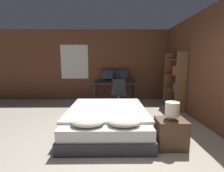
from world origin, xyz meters
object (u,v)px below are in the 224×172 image
object	(u,v)px
nightstand	(171,133)
office_chair	(119,96)
monitor_left	(108,75)
desk	(115,85)
monitor_right	(122,75)
bookshelf	(176,78)
bedside_lamp	(172,109)
computer_mouse	(123,83)
bed	(107,120)
keyboard	(115,83)

from	to	relation	value
nightstand	office_chair	xyz separation A→B (m)	(-0.77, 2.33, 0.13)
nightstand	monitor_left	bearing A→B (deg)	108.77
desk	monitor_right	distance (m)	0.48
desk	monitor_left	size ratio (longest dim) A/B	3.23
desk	bookshelf	size ratio (longest dim) A/B	0.90
bedside_lamp	computer_mouse	world-z (taller)	bedside_lamp
bedside_lamp	computer_mouse	distance (m)	2.97
bedside_lamp	monitor_left	distance (m)	3.53
desk	nightstand	bearing A→B (deg)	-74.42
office_chair	bookshelf	bearing A→B (deg)	-6.18
office_chair	bookshelf	world-z (taller)	bookshelf
nightstand	desk	xyz separation A→B (m)	(-0.87, 3.12, 0.39)
nightstand	bed	bearing A→B (deg)	149.14
desk	bookshelf	xyz separation A→B (m)	(1.84, -0.98, 0.35)
nightstand	office_chair	world-z (taller)	office_chair
bed	desk	distance (m)	2.49
nightstand	bedside_lamp	distance (m)	0.43
bedside_lamp	keyboard	xyz separation A→B (m)	(-0.87, 2.91, 0.05)
bedside_lamp	nightstand	bearing A→B (deg)	0.00
computer_mouse	desk	bearing A→B (deg)	141.73
monitor_right	office_chair	xyz separation A→B (m)	(-0.17, -1.00, -0.61)
desk	office_chair	distance (m)	0.84
bookshelf	monitor_left	bearing A→B (deg)	150.51
computer_mouse	office_chair	world-z (taller)	office_chair
keyboard	office_chair	xyz separation A→B (m)	(0.09, -0.58, -0.36)
bed	office_chair	world-z (taller)	office_chair
office_chair	computer_mouse	bearing A→B (deg)	73.64
bed	monitor_right	distance (m)	2.81
bedside_lamp	bookshelf	world-z (taller)	bookshelf
nightstand	keyboard	distance (m)	3.07
bedside_lamp	monitor_right	world-z (taller)	monitor_right
office_chair	monitor_right	bearing A→B (deg)	80.48
monitor_right	computer_mouse	size ratio (longest dim) A/B	7.02
bedside_lamp	computer_mouse	xyz separation A→B (m)	(-0.60, 2.91, 0.06)
monitor_left	bookshelf	distance (m)	2.42
nightstand	computer_mouse	xyz separation A→B (m)	(-0.60, 2.91, 0.50)
bookshelf	nightstand	bearing A→B (deg)	-114.54
desk	office_chair	xyz separation A→B (m)	(0.09, -0.79, -0.26)
bed	monitor_right	world-z (taller)	monitor_right
computer_mouse	nightstand	bearing A→B (deg)	-78.26
bedside_lamp	monitor_left	size ratio (longest dim) A/B	0.62
keyboard	office_chair	world-z (taller)	office_chair
monitor_left	monitor_right	size ratio (longest dim) A/B	1.00
nightstand	monitor_right	world-z (taller)	monitor_right
bedside_lamp	office_chair	xyz separation A→B (m)	(-0.77, 2.33, -0.30)
bed	office_chair	size ratio (longest dim) A/B	2.10
bed	monitor_right	bearing A→B (deg)	79.16
desk	bed	bearing A→B (deg)	-95.77
monitor_right	computer_mouse	bearing A→B (deg)	-89.67
bedside_lamp	monitor_left	xyz separation A→B (m)	(-1.13, 3.33, 0.31)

